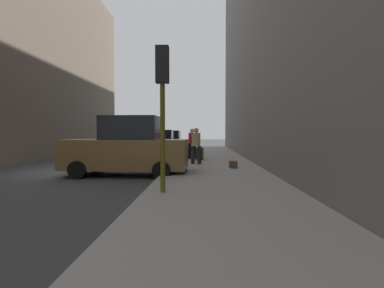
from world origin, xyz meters
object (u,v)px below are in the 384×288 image
at_px(parked_dark_green_sedan, 166,143).
at_px(pedestrian_in_red_jacket, 192,142).
at_px(parked_bronze_suv, 127,148).
at_px(fire_hydrant, 183,154).
at_px(traffic_light, 162,87).
at_px(pedestrian_in_tan_coat, 196,144).
at_px(duffel_bag, 233,164).
at_px(rolling_suitcase, 200,154).
at_px(parked_silver_sedan, 154,146).

height_order(parked_dark_green_sedan, pedestrian_in_red_jacket, pedestrian_in_red_jacket).
bearing_deg(parked_bronze_suv, fire_hydrant, 69.81).
height_order(traffic_light, pedestrian_in_tan_coat, traffic_light).
xyz_separation_m(traffic_light, pedestrian_in_red_jacket, (0.41, 9.59, -1.65)).
xyz_separation_m(fire_hydrant, pedestrian_in_red_jacket, (0.46, 0.84, 0.61)).
bearing_deg(duffel_bag, rolling_suitcase, 111.44).
xyz_separation_m(parked_bronze_suv, fire_hydrant, (1.80, 4.90, -0.54)).
height_order(parked_silver_sedan, traffic_light, traffic_light).
height_order(parked_dark_green_sedan, duffel_bag, parked_dark_green_sedan).
height_order(parked_silver_sedan, duffel_bag, parked_silver_sedan).
bearing_deg(parked_dark_green_sedan, traffic_light, -83.36).
bearing_deg(traffic_light, fire_hydrant, 90.33).
distance_m(parked_silver_sedan, duffel_bag, 6.44).
bearing_deg(parked_dark_green_sedan, duffel_bag, -68.78).
relative_size(traffic_light, pedestrian_in_tan_coat, 2.11).
bearing_deg(parked_silver_sedan, duffel_bag, -49.68).
bearing_deg(parked_dark_green_sedan, fire_hydrant, -75.89).
height_order(parked_dark_green_sedan, rolling_suitcase, parked_dark_green_sedan).
xyz_separation_m(pedestrian_in_red_jacket, rolling_suitcase, (0.46, -0.74, -0.61)).
xyz_separation_m(traffic_light, rolling_suitcase, (0.88, 8.85, -2.27)).
bearing_deg(parked_silver_sedan, parked_dark_green_sedan, 90.00).
distance_m(fire_hydrant, traffic_light, 9.04).
relative_size(parked_bronze_suv, rolling_suitcase, 4.47).
bearing_deg(fire_hydrant, pedestrian_in_red_jacket, 60.92).
distance_m(pedestrian_in_red_jacket, pedestrian_in_tan_coat, 2.91).
relative_size(pedestrian_in_red_jacket, duffel_bag, 3.89).
bearing_deg(duffel_bag, parked_silver_sedan, 130.32).
distance_m(traffic_light, pedestrian_in_tan_coat, 6.94).
xyz_separation_m(parked_dark_green_sedan, duffel_bag, (4.15, -10.69, -0.56)).
height_order(parked_silver_sedan, pedestrian_in_tan_coat, pedestrian_in_tan_coat).
distance_m(parked_dark_green_sedan, pedestrian_in_red_jacket, 6.74).
bearing_deg(pedestrian_in_tan_coat, rolling_suitcase, 85.42).
height_order(parked_bronze_suv, parked_dark_green_sedan, parked_bronze_suv).
distance_m(parked_bronze_suv, fire_hydrant, 5.25).
bearing_deg(parked_dark_green_sedan, pedestrian_in_red_jacket, -70.31).
height_order(parked_dark_green_sedan, fire_hydrant, parked_dark_green_sedan).
height_order(parked_dark_green_sedan, pedestrian_in_tan_coat, pedestrian_in_tan_coat).
bearing_deg(pedestrian_in_red_jacket, duffel_bag, -66.62).
bearing_deg(pedestrian_in_tan_coat, duffel_bag, -42.50).
bearing_deg(traffic_light, parked_dark_green_sedan, 96.64).
height_order(parked_bronze_suv, parked_silver_sedan, parked_bronze_suv).
relative_size(pedestrian_in_tan_coat, rolling_suitcase, 1.64).
xyz_separation_m(traffic_light, pedestrian_in_tan_coat, (0.70, 6.70, -1.65)).
relative_size(parked_dark_green_sedan, fire_hydrant, 6.01).
bearing_deg(traffic_light, pedestrian_in_tan_coat, 83.99).
relative_size(parked_silver_sedan, pedestrian_in_red_jacket, 2.48).
distance_m(parked_silver_sedan, fire_hydrant, 2.29).
distance_m(parked_dark_green_sedan, pedestrian_in_tan_coat, 9.58).
distance_m(parked_bronze_suv, parked_dark_green_sedan, 12.08).
bearing_deg(rolling_suitcase, pedestrian_in_red_jacket, 122.06).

